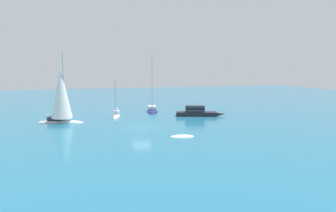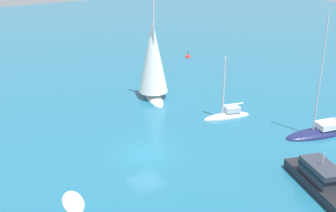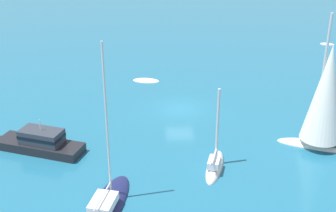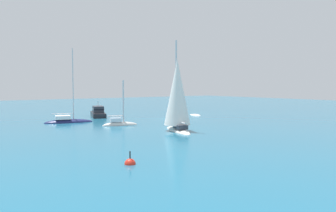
# 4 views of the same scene
# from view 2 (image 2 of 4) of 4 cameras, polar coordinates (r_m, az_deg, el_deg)

# --- Properties ---
(ground_plane) EXTENTS (160.00, 160.00, 0.00)m
(ground_plane) POSITION_cam_2_polar(r_m,az_deg,el_deg) (33.81, -2.99, -6.21)
(ground_plane) COLOR #1E607F
(sailboat) EXTENTS (4.66, 2.21, 6.21)m
(sailboat) POSITION_cam_2_polar(r_m,az_deg,el_deg) (40.45, 7.75, -1.23)
(sailboat) COLOR silver
(sailboat) RESTS_ON ground
(yacht) EXTENTS (6.74, 3.32, 10.64)m
(yacht) POSITION_cam_2_polar(r_m,az_deg,el_deg) (39.01, 19.23, -3.29)
(yacht) COLOR #191E4C
(yacht) RESTS_ON ground
(ketch) EXTENTS (3.74, 6.75, 10.52)m
(ketch) POSITION_cam_2_polar(r_m,az_deg,el_deg) (43.93, -1.99, 5.86)
(ketch) COLOR silver
(ketch) RESTS_ON ground
(launch) EXTENTS (4.03, 8.20, 2.59)m
(launch) POSITION_cam_2_polar(r_m,az_deg,el_deg) (30.67, 19.65, -9.24)
(launch) COLOR black
(launch) RESTS_ON ground
(skiff_1) EXTENTS (1.81, 2.97, 0.42)m
(skiff_1) POSITION_cam_2_polar(r_m,az_deg,el_deg) (28.74, -12.30, -12.23)
(skiff_1) COLOR silver
(skiff_1) RESTS_ON ground
(channel_buoy) EXTENTS (0.75, 0.75, 1.24)m
(channel_buoy) POSITION_cam_2_polar(r_m,az_deg,el_deg) (60.08, 2.63, 6.40)
(channel_buoy) COLOR red
(channel_buoy) RESTS_ON ground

